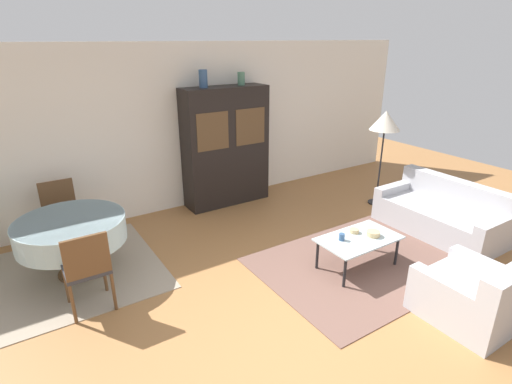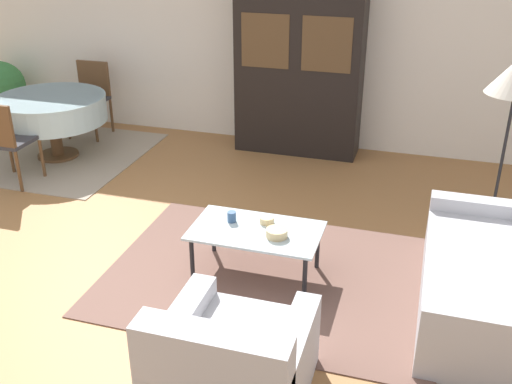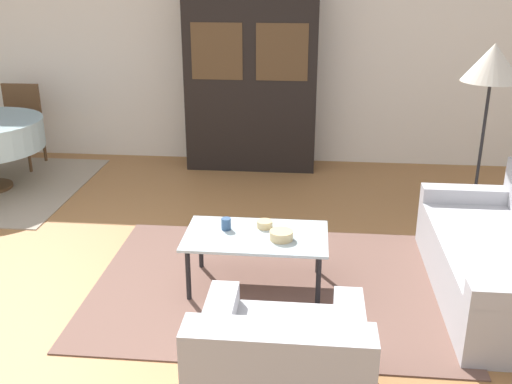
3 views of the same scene
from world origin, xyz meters
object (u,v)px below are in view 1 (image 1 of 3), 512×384
coffee_table (359,240)px  dining_table (71,231)px  floor_lamp (385,123)px  cup (342,237)px  vase_tall (203,79)px  vase_short (241,79)px  bowl (373,234)px  couch (441,215)px  armchair (475,296)px  display_cabinet (226,147)px  bowl_small (354,231)px  dining_chair_near (87,267)px  dining_chair_far (61,210)px

coffee_table → dining_table: 3.50m
floor_lamp → cup: bearing=-149.2°
coffee_table → vase_tall: vase_tall is taller
dining_table → vase_short: size_ratio=6.04×
vase_tall → vase_short: bearing=0.0°
cup → bowl: 0.43m
couch → armchair: bearing=132.4°
display_cabinet → cup: bearing=-88.0°
dining_table → floor_lamp: (4.88, -0.44, 0.84)m
dining_table → bowl_small: 3.48m
dining_chair_near → floor_lamp: floor_lamp is taller
bowl → coffee_table: bearing=162.0°
coffee_table → bowl: size_ratio=6.17×
armchair → coffee_table: (-0.26, 1.37, 0.10)m
dining_chair_near → vase_short: size_ratio=4.45×
coffee_table → dining_chair_near: (-3.02, 0.91, 0.16)m
bowl → bowl_small: bowl is taller
cup → bowl: cup is taller
armchair → coffee_table: bearing=100.8°
dining_chair_far → floor_lamp: floor_lamp is taller
floor_lamp → couch: bearing=-93.1°
dining_chair_far → floor_lamp: 5.13m
floor_lamp → cup: size_ratio=18.59×
bowl → vase_short: vase_short is taller
cup → floor_lamp: bearing=30.8°
armchair → bowl: (-0.08, 1.31, 0.17)m
armchair → display_cabinet: bearing=97.9°
floor_lamp → bowl: 2.38m
armchair → vase_short: bearing=93.6°
armchair → dining_table: (-3.28, 3.13, 0.32)m
dining_table → cup: (2.80, -1.69, -0.13)m
dining_chair_far → vase_short: vase_short is taller
dining_table → floor_lamp: floor_lamp is taller
couch → bowl: (-1.60, -0.09, 0.17)m
couch → dining_chair_near: dining_chair_near is taller
dining_chair_far → coffee_table: bearing=139.2°
coffee_table → bowl_small: size_ratio=8.82×
coffee_table → dining_table: (-3.02, 1.76, 0.21)m
coffee_table → dining_table: dining_table is taller
dining_chair_near → vase_tall: size_ratio=3.39×
dining_table → vase_short: (3.02, 1.06, 1.52)m
dining_chair_near → cup: 2.92m
cup → vase_short: size_ratio=0.42×
coffee_table → vase_tall: 3.40m
dining_table → dining_chair_far: size_ratio=1.36×
dining_chair_near → dining_chair_far: 1.70m
armchair → bowl_small: armchair is taller
dining_table → couch: bearing=-19.7°
floor_lamp → vase_tall: 3.05m
coffee_table → floor_lamp: (1.86, 1.32, 1.05)m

